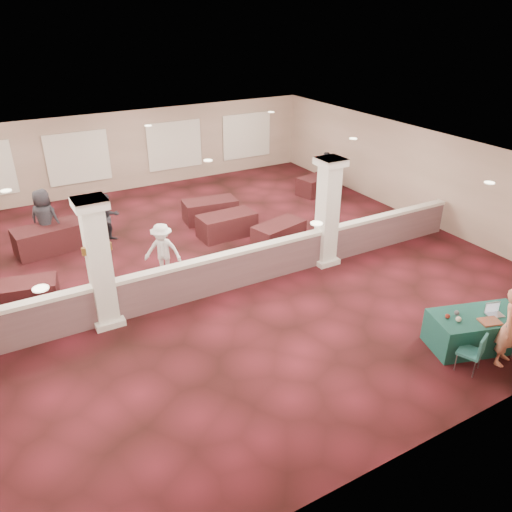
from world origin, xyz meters
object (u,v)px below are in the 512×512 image
near_table (476,330)px  attendee_a (108,218)px  far_table_front_left (23,294)px  far_table_front_right (279,234)px  far_table_back_left (49,239)px  attendee_d (45,219)px  woman (510,327)px  attendee_c (325,174)px  far_table_front_center (227,225)px  far_table_back_right (318,184)px  attendee_b (163,251)px  conf_chair_side (475,350)px  far_table_back_center (210,210)px  conf_chair_main (506,335)px

near_table → attendee_a: attendee_a is taller
far_table_front_left → far_table_front_right: 7.66m
far_table_front_right → far_table_back_left: far_table_back_left is taller
far_table_front_right → attendee_a: 5.52m
far_table_back_left → attendee_d: (0.03, 0.28, 0.56)m
woman → attendee_c: size_ratio=0.99×
far_table_front_left → far_table_back_left: size_ratio=0.83×
far_table_front_center → far_table_back_right: far_table_front_center is taller
far_table_front_left → attendee_b: bearing=-4.7°
conf_chair_side → far_table_front_right: bearing=69.6°
woman → attendee_b: size_ratio=1.10×
woman → far_table_front_right: woman is taller
woman → attendee_c: (2.95, 10.45, 0.00)m
woman → attendee_a: (-5.73, 10.38, -0.08)m
far_table_front_right → attendee_d: size_ratio=0.89×
far_table_back_left → attendee_b: 4.26m
far_table_back_center → attendee_c: size_ratio=1.04×
attendee_d → far_table_back_center: bearing=-148.5°
far_table_back_right → far_table_front_center: bearing=-158.9°
far_table_front_right → far_table_back_center: 3.10m
woman → far_table_front_center: woman is taller
far_table_back_left → far_table_back_center: far_table_back_left is taller
near_table → conf_chair_side: bearing=-126.8°
far_table_back_right → conf_chair_main: bearing=-104.8°
far_table_front_left → near_table: bearing=-38.1°
far_table_back_center → attendee_d: (-5.41, 0.48, 0.59)m
attendee_a → attendee_b: bearing=-95.1°
woman → far_table_back_left: bearing=107.8°
conf_chair_main → woman: 0.32m
conf_chair_main → far_table_front_center: 9.09m
attendee_b → attendee_c: bearing=59.2°
near_table → woman: size_ratio=1.16×
attendee_c → attendee_d: size_ratio=0.93×
near_table → conf_chair_side: (-0.80, -0.58, 0.14)m
conf_chair_main → far_table_back_left: size_ratio=0.51×
far_table_front_right → attendee_b: size_ratio=1.06×
conf_chair_side → far_table_back_left: 12.45m
far_table_back_center → far_table_front_left: bearing=-156.2°
woman → attendee_c: 10.86m
near_table → far_table_front_right: near_table is taller
far_table_back_left → far_table_back_right: far_table_back_left is taller
far_table_back_left → attendee_c: size_ratio=1.12×
conf_chair_main → far_table_front_right: conf_chair_main is taller
far_table_back_left → far_table_back_right: (10.53, 0.28, -0.05)m
attendee_a → far_table_front_center: bearing=-40.3°
attendee_b → far_table_back_right: bearing=61.7°
far_table_front_center → far_table_back_right: (5.17, 1.99, -0.02)m
attendee_c → far_table_back_right: bearing=59.8°
attendee_c → attendee_d: attendee_d is taller
near_table → far_table_front_center: near_table is taller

